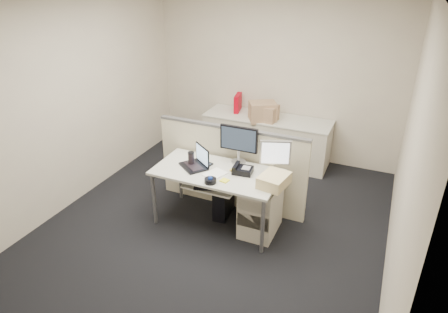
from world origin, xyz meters
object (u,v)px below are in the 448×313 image
at_px(monitor_main, 239,145).
at_px(desk_phone, 243,170).
at_px(laptop, 193,158).
at_px(desk, 217,176).

bearing_deg(monitor_main, desk_phone, -58.39).
bearing_deg(laptop, desk_phone, 46.26).
bearing_deg(monitor_main, desk, -115.51).
distance_m(desk, desk_phone, 0.33).
relative_size(laptop, desk_phone, 1.47).
bearing_deg(desk_phone, monitor_main, 116.09).
bearing_deg(desk, laptop, -176.19).
height_order(desk, laptop, laptop).
relative_size(desk, desk_phone, 6.64).
bearing_deg(laptop, desk, 40.61).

